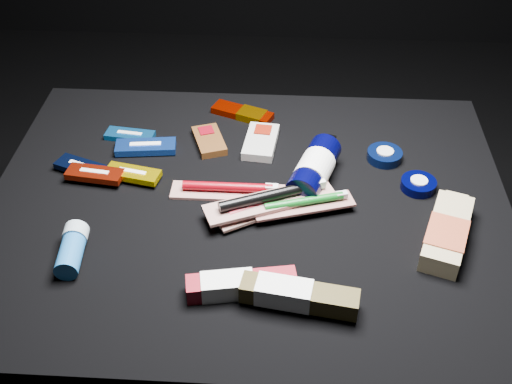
# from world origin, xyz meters

# --- Properties ---
(ground) EXTENTS (3.00, 3.00, 0.00)m
(ground) POSITION_xyz_m (0.00, 0.00, 0.00)
(ground) COLOR black
(ground) RESTS_ON ground
(cloth_table) EXTENTS (0.98, 0.78, 0.40)m
(cloth_table) POSITION_xyz_m (0.00, 0.00, 0.20)
(cloth_table) COLOR black
(cloth_table) RESTS_ON ground
(luna_bar_0) EXTENTS (0.11, 0.05, 0.01)m
(luna_bar_0) POSITION_xyz_m (-0.26, 0.20, 0.41)
(luna_bar_0) COLOR #125FA9
(luna_bar_0) RESTS_ON cloth_table
(luna_bar_1) EXTENTS (0.13, 0.06, 0.02)m
(luna_bar_1) POSITION_xyz_m (-0.22, 0.15, 0.41)
(luna_bar_1) COLOR #1741A6
(luna_bar_1) RESTS_ON cloth_table
(luna_bar_2) EXTENTS (0.12, 0.08, 0.01)m
(luna_bar_2) POSITION_xyz_m (-0.33, 0.08, 0.41)
(luna_bar_2) COLOR black
(luna_bar_2) RESTS_ON cloth_table
(luna_bar_3) EXTENTS (0.11, 0.06, 0.01)m
(luna_bar_3) POSITION_xyz_m (-0.23, 0.06, 0.41)
(luna_bar_3) COLOR #E1BE00
(luna_bar_3) RESTS_ON cloth_table
(luna_bar_4) EXTENTS (0.11, 0.05, 0.01)m
(luna_bar_4) POSITION_xyz_m (-0.30, 0.05, 0.42)
(luna_bar_4) COLOR maroon
(luna_bar_4) RESTS_ON cloth_table
(clif_bar_0) EXTENTS (0.09, 0.11, 0.02)m
(clif_bar_0) POSITION_xyz_m (-0.09, 0.19, 0.41)
(clif_bar_0) COLOR #4E2C11
(clif_bar_0) RESTS_ON cloth_table
(clif_bar_1) EXTENTS (0.07, 0.12, 0.02)m
(clif_bar_1) POSITION_xyz_m (0.02, 0.19, 0.41)
(clif_bar_1) COLOR #AAAAA3
(clif_bar_1) RESTS_ON cloth_table
(power_bar) EXTENTS (0.14, 0.09, 0.02)m
(power_bar) POSITION_xyz_m (-0.02, 0.29, 0.41)
(power_bar) COLOR #820F00
(power_bar) RESTS_ON cloth_table
(lotion_bottle) EXTENTS (0.11, 0.20, 0.07)m
(lotion_bottle) POSITION_xyz_m (0.12, 0.07, 0.43)
(lotion_bottle) COLOR black
(lotion_bottle) RESTS_ON cloth_table
(cream_tin_upper) EXTENTS (0.07, 0.07, 0.02)m
(cream_tin_upper) POSITION_xyz_m (0.27, 0.15, 0.41)
(cream_tin_upper) COLOR black
(cream_tin_upper) RESTS_ON cloth_table
(cream_tin_lower) EXTENTS (0.07, 0.07, 0.02)m
(cream_tin_lower) POSITION_xyz_m (0.32, 0.06, 0.41)
(cream_tin_lower) COLOR black
(cream_tin_lower) RESTS_ON cloth_table
(bodywash_bottle) EXTENTS (0.12, 0.20, 0.04)m
(bodywash_bottle) POSITION_xyz_m (0.35, -0.08, 0.42)
(bodywash_bottle) COLOR tan
(bodywash_bottle) RESTS_ON cloth_table
(deodorant_stick) EXTENTS (0.05, 0.11, 0.04)m
(deodorant_stick) POSITION_xyz_m (-0.29, -0.16, 0.42)
(deodorant_stick) COLOR #1E61A7
(deodorant_stick) RESTS_ON cloth_table
(toothbrush_pack_0) EXTENTS (0.22, 0.05, 0.02)m
(toothbrush_pack_0) POSITION_xyz_m (-0.04, 0.03, 0.41)
(toothbrush_pack_0) COLOR beige
(toothbrush_pack_0) RESTS_ON cloth_table
(toothbrush_pack_1) EXTENTS (0.21, 0.15, 0.02)m
(toothbrush_pack_1) POSITION_xyz_m (0.05, -0.02, 0.42)
(toothbrush_pack_1) COLOR beige
(toothbrush_pack_1) RESTS_ON cloth_table
(toothbrush_pack_2) EXTENTS (0.19, 0.10, 0.02)m
(toothbrush_pack_2) POSITION_xyz_m (0.11, -0.02, 0.42)
(toothbrush_pack_2) COLOR #AFA6A4
(toothbrush_pack_2) RESTS_ON cloth_table
(toothbrush_pack_3) EXTENTS (0.25, 0.15, 0.03)m
(toothbrush_pack_3) POSITION_xyz_m (0.05, -0.02, 0.43)
(toothbrush_pack_3) COLOR beige
(toothbrush_pack_3) RESTS_ON cloth_table
(toothpaste_carton_red) EXTENTS (0.18, 0.07, 0.03)m
(toothpaste_carton_red) POSITION_xyz_m (-0.00, -0.22, 0.42)
(toothpaste_carton_red) COLOR maroon
(toothpaste_carton_red) RESTS_ON cloth_table
(toothpaste_carton_green) EXTENTS (0.19, 0.07, 0.04)m
(toothpaste_carton_green) POSITION_xyz_m (0.09, -0.24, 0.42)
(toothpaste_carton_green) COLOR #3F3514
(toothpaste_carton_green) RESTS_ON cloth_table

